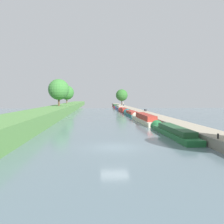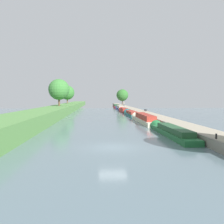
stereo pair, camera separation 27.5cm
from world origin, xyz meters
The scene contains 16 objects.
ground_plane centered at (0.00, 0.00, 0.00)m, with size 160.00×160.00×0.00m, color slate.
right_towpath centered at (10.24, 0.00, 0.44)m, with size 3.25×260.00×0.88m.
stone_quay centered at (8.49, 0.00, 0.46)m, with size 0.25×260.00×0.93m.
narrowboat_green centered at (7.28, 6.72, 0.48)m, with size 1.81×14.14×1.73m.
narrowboat_cream centered at (7.05, 22.23, 0.64)m, with size 1.94×17.06×2.13m.
narrowboat_teal centered at (7.12, 39.12, 0.47)m, with size 2.10×15.89×2.00m.
narrowboat_red centered at (6.94, 54.25, 0.49)m, with size 2.03×13.88×1.93m.
narrowboat_blue centered at (7.14, 69.63, 0.59)m, with size 2.03×17.08×2.12m.
narrowboat_maroon centered at (6.99, 86.10, 0.61)m, with size 2.16×12.76×2.13m.
tree_rightbank_midnear centered at (10.74, 94.26, 5.59)m, with size 5.64×5.64×7.54m.
tree_leftbank_downstream centered at (-11.92, 46.92, 6.68)m, with size 5.79×5.79×7.46m.
tree_leftbank_upstream centered at (-13.29, 77.08, 6.43)m, with size 5.71×5.71×7.17m.
person_walking centered at (9.99, 80.70, 1.75)m, with size 0.34×0.34×1.66m.
mooring_bollard_near centered at (8.92, -1.12, 1.10)m, with size 0.16×0.16×0.45m.
mooring_bollard_far centered at (8.92, 91.92, 1.10)m, with size 0.16×0.16×0.45m.
park_bench centered at (11.42, 41.81, 1.23)m, with size 0.44×1.50×0.47m.
Camera 2 is at (-1.41, -21.38, 4.45)m, focal length 38.91 mm.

